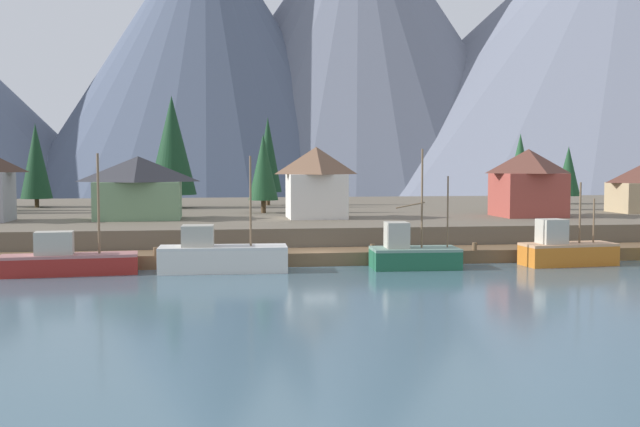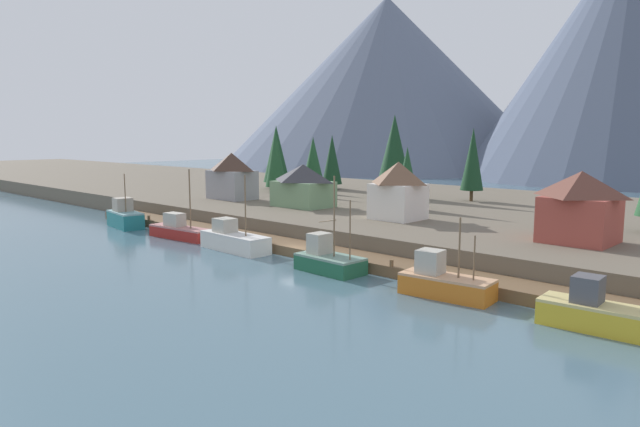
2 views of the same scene
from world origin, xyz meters
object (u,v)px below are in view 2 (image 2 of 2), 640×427
object	(u,v)px
house_grey	(232,175)
conifer_far_right	(332,159)
conifer_near_right	(394,151)
conifer_back_right	(407,173)
fishing_boat_red	(179,230)
fishing_boat_green	(328,260)
house_green	(303,185)
house_white	(398,190)
fishing_boat_yellow	(613,317)
conifer_mid_right	(313,157)
fishing_boat_orange	(444,282)
conifer_centre	(276,158)
house_red	(580,206)
fishing_boat_white	(234,240)
conifer_far_left	(473,159)
fishing_boat_teal	(125,217)
conifer_mid_left	(276,154)

from	to	relation	value
house_grey	conifer_far_right	size ratio (longest dim) A/B	0.77
conifer_near_right	conifer_back_right	size ratio (longest dim) A/B	1.57
fishing_boat_red	fishing_boat_green	size ratio (longest dim) A/B	1.06
house_green	house_white	xyz separation A→B (m)	(16.43, -0.79, 0.46)
fishing_boat_yellow	conifer_back_right	size ratio (longest dim) A/B	1.12
conifer_mid_right	fishing_boat_orange	bearing A→B (deg)	-37.46
conifer_back_right	conifer_centre	bearing A→B (deg)	173.33
house_grey	conifer_centre	xyz separation A→B (m)	(-2.62, 11.47, 2.29)
fishing_boat_red	house_red	world-z (taller)	house_red
fishing_boat_white	house_white	distance (m)	19.90
conifer_back_right	fishing_boat_white	bearing A→B (deg)	-100.73
house_green	house_red	world-z (taller)	house_red
conifer_far_left	fishing_boat_teal	bearing A→B (deg)	-126.13
conifer_mid_right	conifer_centre	distance (m)	12.71
house_grey	house_green	xyz separation A→B (m)	(14.76, 0.72, -0.65)
conifer_near_right	fishing_boat_orange	bearing A→B (deg)	-49.23
house_white	conifer_centre	bearing A→B (deg)	161.14
conifer_centre	conifer_mid_left	bearing A→B (deg)	136.59
fishing_boat_teal	house_red	distance (m)	55.47
house_green	house_white	distance (m)	16.45
house_white	conifer_mid_left	bearing A→B (deg)	157.28
conifer_near_right	fishing_boat_green	bearing A→B (deg)	-62.13
fishing_boat_red	conifer_far_left	size ratio (longest dim) A/B	0.86
house_red	conifer_far_right	world-z (taller)	conifer_far_right
house_green	house_grey	bearing A→B (deg)	-177.22
conifer_centre	conifer_far_left	bearing A→B (deg)	19.72
fishing_boat_red	fishing_boat_white	bearing A→B (deg)	-5.25
fishing_boat_white	conifer_far_right	xyz separation A→B (m)	(-20.84, 38.69, 6.81)
house_white	conifer_mid_left	world-z (taller)	conifer_mid_left
house_grey	conifer_centre	size ratio (longest dim) A/B	0.70
conifer_near_right	conifer_centre	bearing A→B (deg)	-159.89
conifer_mid_right	conifer_centre	bearing A→B (deg)	-76.17
house_white	fishing_boat_white	bearing A→B (deg)	-118.38
fishing_boat_red	conifer_mid_left	bearing A→B (deg)	114.91
conifer_far_right	fishing_boat_orange	bearing A→B (deg)	-39.75
house_white	conifer_far_left	bearing A→B (deg)	97.26
conifer_mid_right	conifer_far_right	bearing A→B (deg)	-17.75
conifer_centre	house_grey	bearing A→B (deg)	-77.14
house_green	conifer_near_right	xyz separation A→B (m)	(2.19, 17.92, 4.27)
conifer_far_left	house_white	bearing A→B (deg)	-82.74
fishing_boat_teal	house_green	distance (m)	24.26
house_red	conifer_far_right	bearing A→B (deg)	156.21
conifer_near_right	conifer_far_right	bearing A→B (deg)	169.27
fishing_boat_red	house_white	size ratio (longest dim) A/B	1.38
house_green	conifer_near_right	world-z (taller)	conifer_near_right
conifer_back_right	conifer_far_right	distance (m)	28.98
fishing_boat_teal	house_white	size ratio (longest dim) A/B	1.08
house_white	fishing_boat_teal	bearing A→B (deg)	-151.61
fishing_boat_teal	conifer_mid_left	distance (m)	35.02
fishing_boat_yellow	house_white	size ratio (longest dim) A/B	1.38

